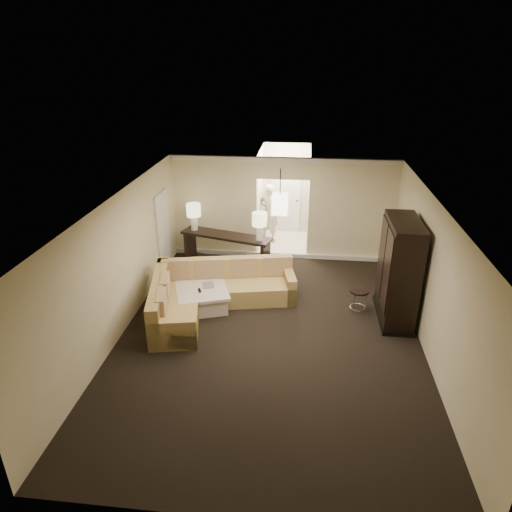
# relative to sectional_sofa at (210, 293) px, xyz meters

# --- Properties ---
(ground) EXTENTS (8.00, 8.00, 0.00)m
(ground) POSITION_rel_sectional_sofa_xyz_m (1.41, -0.97, -0.37)
(ground) COLOR black
(ground) RESTS_ON ground
(wall_back) EXTENTS (6.00, 0.04, 2.80)m
(wall_back) POSITION_rel_sectional_sofa_xyz_m (1.41, 3.03, 1.03)
(wall_back) COLOR beige
(wall_back) RESTS_ON ground
(wall_front) EXTENTS (6.00, 0.04, 2.80)m
(wall_front) POSITION_rel_sectional_sofa_xyz_m (1.41, -4.97, 1.03)
(wall_front) COLOR beige
(wall_front) RESTS_ON ground
(wall_left) EXTENTS (0.04, 8.00, 2.80)m
(wall_left) POSITION_rel_sectional_sofa_xyz_m (-1.59, -0.97, 1.03)
(wall_left) COLOR beige
(wall_left) RESTS_ON ground
(wall_right) EXTENTS (0.04, 8.00, 2.80)m
(wall_right) POSITION_rel_sectional_sofa_xyz_m (4.41, -0.97, 1.03)
(wall_right) COLOR beige
(wall_right) RESTS_ON ground
(ceiling) EXTENTS (6.00, 8.00, 0.02)m
(ceiling) POSITION_rel_sectional_sofa_xyz_m (1.41, -0.97, 2.43)
(ceiling) COLOR white
(ceiling) RESTS_ON wall_back
(crown_molding) EXTENTS (6.00, 0.10, 0.12)m
(crown_molding) POSITION_rel_sectional_sofa_xyz_m (1.41, 2.98, 2.36)
(crown_molding) COLOR silver
(crown_molding) RESTS_ON wall_back
(baseboard) EXTENTS (6.00, 0.10, 0.12)m
(baseboard) POSITION_rel_sectional_sofa_xyz_m (1.41, 2.98, -0.31)
(baseboard) COLOR silver
(baseboard) RESTS_ON ground
(side_door) EXTENTS (0.05, 0.90, 2.10)m
(side_door) POSITION_rel_sectional_sofa_xyz_m (-1.56, 1.83, 0.68)
(side_door) COLOR white
(side_door) RESTS_ON ground
(foyer) EXTENTS (1.44, 2.02, 2.80)m
(foyer) POSITION_rel_sectional_sofa_xyz_m (1.41, 4.37, 0.93)
(foyer) COLOR white
(foyer) RESTS_ON ground
(sectional_sofa) EXTENTS (3.26, 2.96, 0.94)m
(sectional_sofa) POSITION_rel_sectional_sofa_xyz_m (0.00, 0.00, 0.00)
(sectional_sofa) COLOR brown
(sectional_sofa) RESTS_ON ground
(coffee_table) EXTENTS (1.42, 1.42, 0.47)m
(coffee_table) POSITION_rel_sectional_sofa_xyz_m (-0.19, 0.03, -0.14)
(coffee_table) COLOR silver
(coffee_table) RESTS_ON ground
(console_table) EXTENTS (2.47, 1.21, 0.93)m
(console_table) POSITION_rel_sectional_sofa_xyz_m (0.01, 2.15, 0.18)
(console_table) COLOR black
(console_table) RESTS_ON ground
(armoire) EXTENTS (0.66, 1.54, 2.22)m
(armoire) POSITION_rel_sectional_sofa_xyz_m (4.00, 0.06, 0.69)
(armoire) COLOR black
(armoire) RESTS_ON ground
(drink_table) EXTENTS (0.42, 0.42, 0.53)m
(drink_table) POSITION_rel_sectional_sofa_xyz_m (3.27, 0.23, 0.01)
(drink_table) COLOR black
(drink_table) RESTS_ON ground
(table_lamp_left) EXTENTS (0.37, 0.37, 0.71)m
(table_lamp_left) POSITION_rel_sectional_sofa_xyz_m (-0.89, 2.41, 1.04)
(table_lamp_left) COLOR white
(table_lamp_left) RESTS_ON console_table
(table_lamp_right) EXTENTS (0.37, 0.37, 0.71)m
(table_lamp_right) POSITION_rel_sectional_sofa_xyz_m (0.91, 1.89, 1.04)
(table_lamp_right) COLOR white
(table_lamp_right) RESTS_ON console_table
(pendant_light) EXTENTS (0.38, 0.38, 1.09)m
(pendant_light) POSITION_rel_sectional_sofa_xyz_m (1.41, 1.73, 1.58)
(pendant_light) COLOR black
(pendant_light) RESTS_ON ceiling
(person) EXTENTS (0.84, 0.73, 1.97)m
(person) POSITION_rel_sectional_sofa_xyz_m (0.96, 4.15, 0.61)
(person) COLOR beige
(person) RESTS_ON ground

